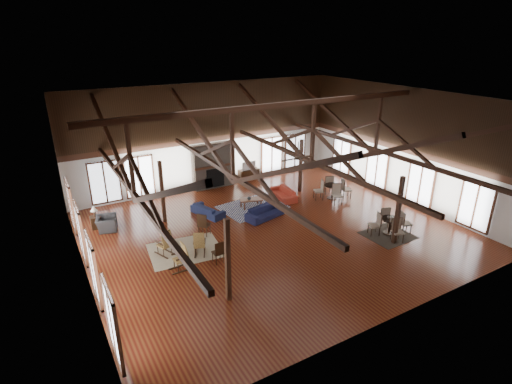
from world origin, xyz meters
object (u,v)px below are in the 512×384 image
sofa_orange (284,193)px  sofa_navy_left (208,210)px  armchair (107,223)px  cafe_table_far (333,189)px  coffee_table (251,200)px  cafe_table_near (390,223)px  tv_console (249,174)px  sofa_navy_front (265,212)px

sofa_orange → sofa_navy_left: bearing=-84.2°
armchair → sofa_orange: bearing=-80.2°
sofa_orange → armchair: (-9.22, 0.89, 0.04)m
armchair → cafe_table_far: (11.51, -2.26, 0.23)m
coffee_table → cafe_table_near: cafe_table_near is taller
coffee_table → armchair: bearing=-171.4°
coffee_table → armchair: size_ratio=1.32×
sofa_navy_left → armchair: 4.78m
cafe_table_far → tv_console: 5.60m
cafe_table_far → tv_console: cafe_table_far is taller
sofa_navy_front → cafe_table_near: (4.04, -4.24, 0.22)m
sofa_navy_left → armchair: (-4.70, 0.85, 0.05)m
cafe_table_near → tv_console: bearing=102.0°
cafe_table_far → coffee_table: bearing=164.6°
armchair → tv_console: (9.03, 2.75, 0.00)m
sofa_navy_front → cafe_table_near: cafe_table_near is taller
coffee_table → tv_console: 4.27m
sofa_navy_front → armchair: armchair is taller
sofa_navy_front → coffee_table: bearing=73.9°
sofa_navy_front → cafe_table_far: cafe_table_far is taller
sofa_navy_left → cafe_table_near: (6.35, -5.94, 0.24)m
tv_console → armchair: bearing=-163.0°
sofa_navy_left → cafe_table_far: bearing=-119.1°
sofa_orange → cafe_table_near: size_ratio=0.97×
armchair → sofa_navy_left: bearing=-84.9°
sofa_navy_left → coffee_table: (2.37, -0.19, 0.12)m
sofa_navy_left → sofa_orange: (4.52, -0.04, 0.01)m
cafe_table_near → sofa_navy_left: bearing=136.9°
coffee_table → cafe_table_near: (3.98, -5.75, 0.12)m
coffee_table → cafe_table_far: (4.43, -1.23, 0.15)m
cafe_table_far → cafe_table_near: bearing=-95.8°
armchair → tv_console: 9.44m
coffee_table → cafe_table_far: 4.60m
cafe_table_near → cafe_table_far: bearing=84.2°
coffee_table → cafe_table_far: size_ratio=0.61×
sofa_navy_left → tv_console: (4.33, 3.60, 0.05)m
armchair → tv_console: bearing=-57.7°
coffee_table → tv_console: bearing=79.7°
cafe_table_far → tv_console: (-2.48, 5.02, -0.22)m
coffee_table → sofa_orange: bearing=21.0°
sofa_navy_left → cafe_table_near: 8.70m
sofa_navy_front → cafe_table_far: size_ratio=0.96×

